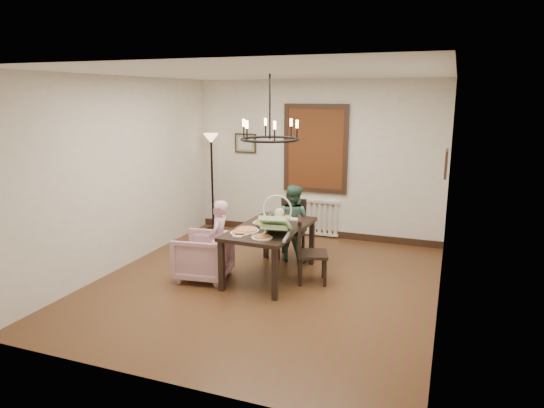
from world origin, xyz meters
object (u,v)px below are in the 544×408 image
Objects in this scene: chair_right at (313,250)px; drinking_glass at (275,223)px; seated_man at (293,229)px; baby_bouncer at (276,222)px; floor_lamp at (212,184)px; chair_far at (291,229)px; dining_table at (270,233)px; elderly_woman at (219,248)px; armchair at (203,256)px.

chair_right reaches higher than drinking_glass.
seated_man is 1.25m from baby_bouncer.
floor_lamp is at bearing 135.69° from drinking_glass.
baby_bouncer reaches higher than chair_far.
floor_lamp is (-1.87, 1.87, 0.25)m from dining_table.
dining_table is 1.70× the size of elderly_woman.
baby_bouncer reaches higher than drinking_glass.
baby_bouncer is 0.37m from drinking_glass.
seated_man is (-0.54, 0.77, 0.04)m from chair_right.
chair_far is at bearing 95.22° from drinking_glass.
chair_far is at bearing 91.81° from dining_table.
baby_bouncer is at bearing 110.58° from seated_man.
baby_bouncer is at bearing 80.41° from elderly_woman.
chair_right is 1.62× the size of baby_bouncer.
chair_right is (0.61, -0.90, -0.00)m from chair_far.
dining_table is 2.82× the size of baby_bouncer.
dining_table is 0.52m from baby_bouncer.
elderly_woman is at bearing 86.13° from armchair.
armchair is 0.29m from elderly_woman.
armchair is 1.51m from seated_man.
seated_man reaches higher than chair_far.
chair_right is 6.18× the size of drinking_glass.
seated_man reaches higher than elderly_woman.
dining_table is 10.77× the size of drinking_glass.
chair_far is at bearing 145.27° from elderly_woman.
dining_table is 0.80m from seated_man.
elderly_woman is at bearing 89.26° from chair_right.
drinking_glass is at bearing -44.31° from floor_lamp.
floor_lamp reaches higher than seated_man.
elderly_woman is at bearing 169.94° from baby_bouncer.
dining_table is at bearing 73.06° from chair_right.
armchair is at bearing -160.35° from drinking_glass.
elderly_woman is (0.25, 0.01, 0.15)m from armchair.
drinking_glass is (-0.13, 0.33, -0.11)m from baby_bouncer.
drinking_glass is at bearing 105.71° from elderly_woman.
armchair is 0.76× the size of elderly_woman.
chair_far is 2.16m from floor_lamp.
baby_bouncer is (0.23, -0.38, 0.27)m from dining_table.
chair_far reaches higher than dining_table.
dining_table is 0.93m from chair_far.
armchair is at bearing -152.98° from dining_table.
chair_right is at bearing 3.93° from dining_table.
elderly_woman is (-0.61, -0.37, -0.18)m from dining_table.
seated_man is at bearing 87.93° from baby_bouncer.
chair_far is 0.93× the size of seated_man.
elderly_woman is (-1.23, -0.39, 0.01)m from chair_right.
baby_bouncer is 0.32× the size of floor_lamp.
floor_lamp reaches higher than drinking_glass.
chair_right is at bearing -36.77° from floor_lamp.
dining_table is at bearing 97.64° from seated_man.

